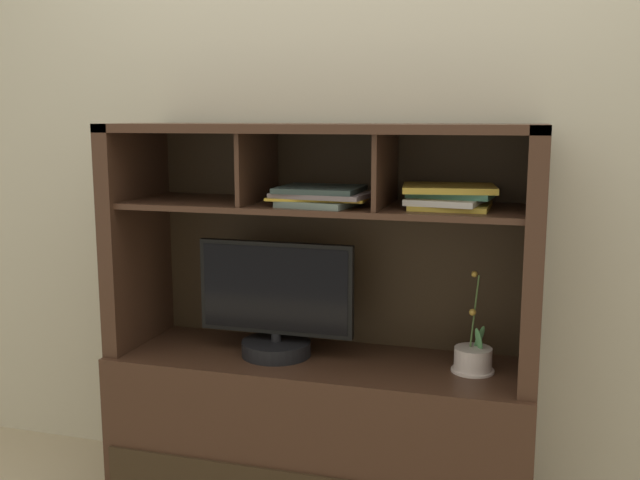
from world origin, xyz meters
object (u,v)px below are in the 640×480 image
(media_console, at_px, (321,394))
(magazine_stack_centre, at_px, (321,196))
(potted_orchid, at_px, (473,359))
(tv_monitor, at_px, (276,309))
(magazine_stack_left, at_px, (450,196))

(media_console, relative_size, magazine_stack_centre, 4.26)
(media_console, distance_m, potted_orchid, 0.57)
(magazine_stack_centre, bearing_deg, tv_monitor, 170.71)
(tv_monitor, bearing_deg, media_console, 11.89)
(media_console, xyz_separation_m, potted_orchid, (0.54, -0.00, 0.19))
(tv_monitor, relative_size, magazine_stack_left, 1.72)
(media_console, bearing_deg, magazine_stack_left, 0.05)
(potted_orchid, height_order, magazine_stack_centre, magazine_stack_centre)
(media_console, xyz_separation_m, tv_monitor, (-0.16, -0.03, 0.32))
(potted_orchid, distance_m, magazine_stack_left, 0.55)
(tv_monitor, bearing_deg, magazine_stack_centre, -9.29)
(tv_monitor, distance_m, potted_orchid, 0.70)
(magazine_stack_left, bearing_deg, magazine_stack_centre, -171.67)
(potted_orchid, relative_size, magazine_stack_centre, 0.99)
(potted_orchid, height_order, magazine_stack_left, magazine_stack_left)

